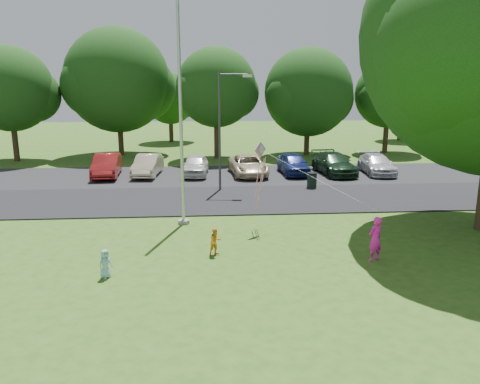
{
  "coord_description": "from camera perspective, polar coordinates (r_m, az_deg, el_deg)",
  "views": [
    {
      "loc": [
        -2.5,
        -14.64,
        5.99
      ],
      "look_at": [
        -1.11,
        4.0,
        1.6
      ],
      "focal_mm": 35.0,
      "sensor_mm": 36.0,
      "label": 1
    }
  ],
  "objects": [
    {
      "name": "ground",
      "position": [
        16.02,
        5.1,
        -8.8
      ],
      "size": [
        120.0,
        120.0,
        0.0
      ],
      "primitive_type": "plane",
      "color": "#2E5616",
      "rests_on": "ground"
    },
    {
      "name": "tree_row",
      "position": [
        39.09,
        1.81,
        12.8
      ],
      "size": [
        64.35,
        11.94,
        10.88
      ],
      "color": "#332316",
      "rests_on": "ground"
    },
    {
      "name": "horizon_trees",
      "position": [
        48.99,
        3.53,
        11.22
      ],
      "size": [
        77.46,
        7.2,
        7.02
      ],
      "color": "#332316",
      "rests_on": "ground"
    },
    {
      "name": "flagpole",
      "position": [
        19.75,
        -7.2,
        7.82
      ],
      "size": [
        0.5,
        0.5,
        10.0
      ],
      "color": "#B7BABF",
      "rests_on": "ground"
    },
    {
      "name": "child_yellow",
      "position": [
        16.66,
        -3.0,
        -6.04
      ],
      "size": [
        0.61,
        0.57,
        1.0
      ],
      "primitive_type": "imported",
      "rotation": [
        0.0,
        0.0,
        0.51
      ],
      "color": "orange",
      "rests_on": "ground"
    },
    {
      "name": "park_road",
      "position": [
        24.51,
        1.73,
        -0.86
      ],
      "size": [
        60.0,
        6.0,
        0.06
      ],
      "primitive_type": "cube",
      "color": "black",
      "rests_on": "ground"
    },
    {
      "name": "child_blue",
      "position": [
        15.38,
        -16.11,
        -8.4
      ],
      "size": [
        0.52,
        0.53,
        0.92
      ],
      "primitive_type": "imported",
      "rotation": [
        0.0,
        0.0,
        0.85
      ],
      "color": "#87C1D0",
      "rests_on": "ground"
    },
    {
      "name": "street_lamp",
      "position": [
        25.97,
        -1.94,
        8.71
      ],
      "size": [
        1.85,
        0.44,
        6.58
      ],
      "rotation": [
        0.0,
        0.0,
        -0.14
      ],
      "color": "#3F3F44",
      "rests_on": "ground"
    },
    {
      "name": "parked_cars",
      "position": [
        30.72,
        1.36,
        3.36
      ],
      "size": [
        19.63,
        4.92,
        1.44
      ],
      "color": "maroon",
      "rests_on": "ground"
    },
    {
      "name": "parking_strip",
      "position": [
        30.83,
        0.49,
        2.07
      ],
      "size": [
        42.0,
        7.0,
        0.06
      ],
      "primitive_type": "cube",
      "color": "black",
      "rests_on": "ground"
    },
    {
      "name": "woman",
      "position": [
        16.69,
        16.17,
        -5.5
      ],
      "size": [
        0.68,
        0.59,
        1.57
      ],
      "primitive_type": "imported",
      "rotation": [
        0.0,
        0.0,
        3.61
      ],
      "color": "#F921B6",
      "rests_on": "ground"
    },
    {
      "name": "kite",
      "position": [
        19.03,
        2.66,
        3.88
      ],
      "size": [
        3.8,
        4.21,
        2.9
      ],
      "rotation": [
        0.0,
        0.0,
        0.72
      ],
      "color": "pink",
      "rests_on": "ground"
    },
    {
      "name": "trash_can",
      "position": [
        27.28,
        8.76,
        1.39
      ],
      "size": [
        0.59,
        0.59,
        0.93
      ],
      "rotation": [
        0.0,
        0.0,
        0.09
      ],
      "color": "black",
      "rests_on": "ground"
    }
  ]
}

